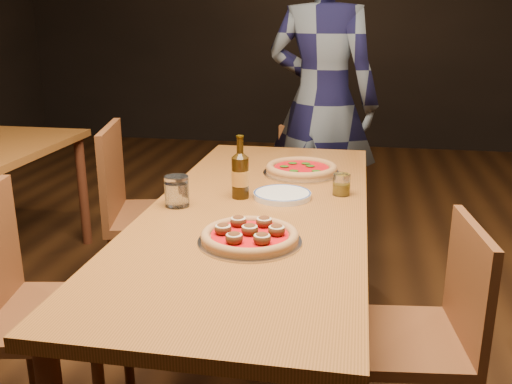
% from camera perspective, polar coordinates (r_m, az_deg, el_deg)
% --- Properties ---
extents(ground, '(9.00, 9.00, 0.00)m').
position_cam_1_polar(ground, '(2.48, 0.22, -18.05)').
color(ground, black).
extents(table_main, '(0.80, 2.00, 0.75)m').
position_cam_1_polar(table_main, '(2.16, 0.24, -3.20)').
color(table_main, brown).
rests_on(table_main, ground).
extents(chair_main_nw, '(0.51, 0.51, 0.94)m').
position_cam_1_polar(chair_main_nw, '(2.08, -19.46, -11.41)').
color(chair_main_nw, brown).
rests_on(chair_main_nw, ground).
extents(chair_main_sw, '(0.55, 0.55, 0.98)m').
position_cam_1_polar(chair_main_sw, '(2.85, -9.71, -2.32)').
color(chair_main_sw, brown).
rests_on(chair_main_sw, ground).
extents(chair_main_e, '(0.45, 0.45, 0.86)m').
position_cam_1_polar(chair_main_e, '(1.97, 14.54, -13.96)').
color(chair_main_e, brown).
rests_on(chair_main_e, ground).
extents(chair_end, '(0.49, 0.49, 0.82)m').
position_cam_1_polar(chair_end, '(3.42, 3.74, -0.22)').
color(chair_end, brown).
rests_on(chair_end, ground).
extents(pizza_meatball, '(0.33, 0.33, 0.06)m').
position_cam_1_polar(pizza_meatball, '(1.79, -0.63, -4.36)').
color(pizza_meatball, '#B7B7BF').
rests_on(pizza_meatball, table_main).
extents(pizza_margherita, '(0.34, 0.34, 0.05)m').
position_cam_1_polar(pizza_margherita, '(2.57, 4.56, 2.31)').
color(pizza_margherita, '#B7B7BF').
rests_on(pizza_margherita, table_main).
extents(plate_stack, '(0.23, 0.23, 0.02)m').
position_cam_1_polar(plate_stack, '(2.23, 2.64, -0.32)').
color(plate_stack, white).
rests_on(plate_stack, table_main).
extents(beer_bottle, '(0.07, 0.07, 0.24)m').
position_cam_1_polar(beer_bottle, '(2.21, -1.58, 1.59)').
color(beer_bottle, black).
rests_on(beer_bottle, table_main).
extents(water_glass, '(0.09, 0.09, 0.11)m').
position_cam_1_polar(water_glass, '(2.14, -7.93, 0.09)').
color(water_glass, white).
rests_on(water_glass, table_main).
extents(amber_glass, '(0.07, 0.07, 0.09)m').
position_cam_1_polar(amber_glass, '(2.28, 8.54, 0.75)').
color(amber_glass, '#8E6910').
rests_on(amber_glass, table_main).
extents(diner, '(0.78, 0.62, 1.87)m').
position_cam_1_polar(diner, '(3.45, 6.62, 8.85)').
color(diner, black).
rests_on(diner, ground).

